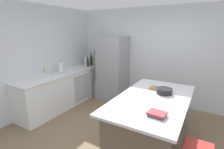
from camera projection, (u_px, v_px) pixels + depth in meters
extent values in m
plane|color=#7A664C|center=(119.00, 145.00, 3.02)|extent=(7.20, 7.20, 0.00)
cube|color=silver|center=(159.00, 57.00, 4.56)|extent=(6.00, 0.10, 2.60)
cube|color=silver|center=(26.00, 61.00, 3.89)|extent=(0.10, 6.00, 2.60)
cube|color=white|center=(65.00, 89.00, 4.58)|extent=(0.63, 2.64, 0.88)
cube|color=silver|center=(64.00, 73.00, 4.46)|extent=(0.66, 2.67, 0.03)
cube|color=#B2B5BA|center=(82.00, 88.00, 4.70)|extent=(0.01, 0.60, 0.74)
cube|color=brown|center=(151.00, 123.00, 2.94)|extent=(0.95, 1.80, 0.87)
cube|color=silver|center=(153.00, 99.00, 2.82)|extent=(1.11, 2.00, 0.04)
cube|color=#93969B|center=(112.00, 68.00, 4.92)|extent=(0.80, 0.72, 1.84)
cylinder|color=#4C4C51|center=(94.00, 66.00, 4.76)|extent=(0.02, 0.02, 0.92)
cube|color=#B2332D|center=(198.00, 148.00, 2.03)|extent=(0.34, 0.34, 0.03)
cylinder|color=silver|center=(53.00, 74.00, 4.22)|extent=(0.05, 0.05, 0.02)
cylinder|color=silver|center=(52.00, 69.00, 4.18)|extent=(0.02, 0.02, 0.28)
cylinder|color=silver|center=(53.00, 64.00, 4.12)|extent=(0.14, 0.02, 0.02)
cylinder|color=silver|center=(45.00, 76.00, 3.90)|extent=(0.08, 0.08, 0.12)
cylinder|color=#4C7F3D|center=(44.00, 72.00, 3.88)|extent=(0.01, 0.03, 0.21)
sphere|color=yellow|center=(44.00, 67.00, 3.85)|extent=(0.04, 0.04, 0.04)
cylinder|color=#4C7F3D|center=(44.00, 72.00, 3.87)|extent=(0.01, 0.01, 0.19)
sphere|color=yellow|center=(44.00, 68.00, 3.84)|extent=(0.04, 0.04, 0.04)
cylinder|color=#4C7F3D|center=(45.00, 72.00, 3.87)|extent=(0.01, 0.04, 0.20)
sphere|color=yellow|center=(44.00, 68.00, 3.84)|extent=(0.04, 0.04, 0.04)
cylinder|color=gray|center=(61.00, 73.00, 4.41)|extent=(0.14, 0.14, 0.01)
cylinder|color=white|center=(61.00, 68.00, 4.37)|extent=(0.11, 0.11, 0.26)
cylinder|color=gray|center=(61.00, 62.00, 4.33)|extent=(0.02, 0.02, 0.04)
cylinder|color=olive|center=(92.00, 61.00, 5.44)|extent=(0.06, 0.06, 0.23)
cylinder|color=olive|center=(92.00, 56.00, 5.40)|extent=(0.02, 0.02, 0.08)
cylinder|color=black|center=(92.00, 55.00, 5.39)|extent=(0.02, 0.02, 0.01)
cylinder|color=#19381E|center=(91.00, 61.00, 5.33)|extent=(0.07, 0.07, 0.27)
cylinder|color=#19381E|center=(91.00, 55.00, 5.28)|extent=(0.03, 0.03, 0.11)
cylinder|color=black|center=(91.00, 53.00, 5.26)|extent=(0.03, 0.03, 0.01)
cylinder|color=brown|center=(88.00, 63.00, 5.30)|extent=(0.08, 0.08, 0.19)
cylinder|color=brown|center=(87.00, 59.00, 5.27)|extent=(0.04, 0.04, 0.06)
cylinder|color=black|center=(87.00, 57.00, 5.26)|extent=(0.04, 0.04, 0.01)
cylinder|color=#5B3319|center=(87.00, 64.00, 5.19)|extent=(0.07, 0.07, 0.17)
cylinder|color=#5B3319|center=(87.00, 60.00, 5.16)|extent=(0.03, 0.03, 0.06)
cylinder|color=black|center=(87.00, 59.00, 5.15)|extent=(0.03, 0.03, 0.01)
cylinder|color=silver|center=(86.00, 62.00, 5.10)|extent=(0.07, 0.07, 0.28)
cylinder|color=silver|center=(85.00, 56.00, 5.05)|extent=(0.03, 0.03, 0.08)
cylinder|color=black|center=(85.00, 55.00, 5.04)|extent=(0.03, 0.03, 0.01)
cube|color=#334770|center=(157.00, 115.00, 2.21)|extent=(0.21, 0.18, 0.02)
cube|color=#A83338|center=(157.00, 113.00, 2.21)|extent=(0.25, 0.20, 0.03)
cylinder|color=black|center=(164.00, 91.00, 2.98)|extent=(0.28, 0.28, 0.10)
cube|color=#9E7042|center=(159.00, 89.00, 3.22)|extent=(0.35, 0.24, 0.02)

